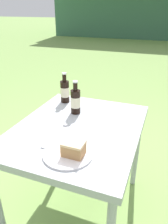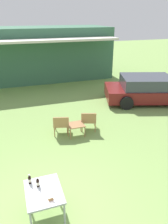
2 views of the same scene
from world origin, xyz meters
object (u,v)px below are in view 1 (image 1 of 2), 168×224
patio_table (78,136)px  cola_bottle_far (65,91)px  cake_on_plate (71,151)px  cola_bottle_near (76,101)px

patio_table → cola_bottle_far: 0.42m
cake_on_plate → cola_bottle_far: bearing=117.7°
cake_on_plate → cola_bottle_near: size_ratio=1.09×
patio_table → cola_bottle_near: cola_bottle_near is taller
cake_on_plate → cola_bottle_far: size_ratio=1.09×
cola_bottle_near → patio_table: bearing=-63.1°
cake_on_plate → patio_table: bearing=105.5°
patio_table → cola_bottle_near: (-0.08, 0.17, 0.15)m
patio_table → cola_bottle_near: 0.24m
patio_table → cola_bottle_far: cola_bottle_far is taller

